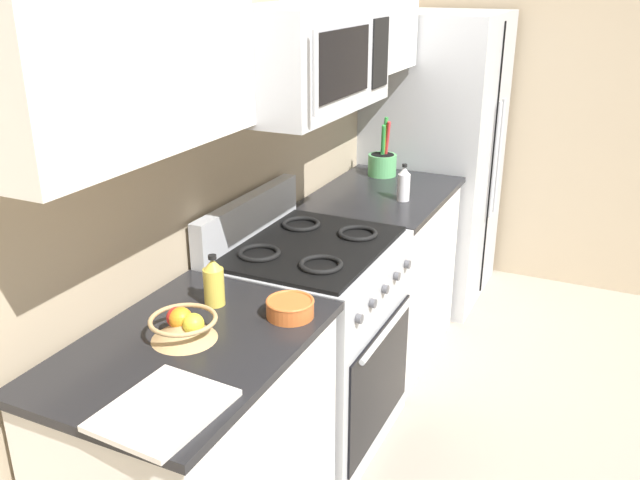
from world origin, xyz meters
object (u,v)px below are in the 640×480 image
object	(u,v)px
fruit_basket	(184,326)
prep_bowl	(290,307)
utensil_crock	(382,163)
cutting_board	(163,410)
refrigerator	(434,159)
bottle_oil	(214,282)
microwave	(302,58)
range_oven	(310,342)
bottle_vinegar	(404,184)

from	to	relation	value
fruit_basket	prep_bowl	distance (m)	0.35
utensil_crock	cutting_board	distance (m)	2.32
refrigerator	bottle_oil	xyz separation A→B (m)	(-2.32, 0.09, 0.12)
refrigerator	cutting_board	bearing A→B (deg)	-177.32
refrigerator	microwave	bearing A→B (deg)	178.51
bottle_oil	cutting_board	bearing A→B (deg)	-158.88
range_oven	fruit_basket	xyz separation A→B (m)	(-0.83, 0.02, 0.48)
utensil_crock	microwave	bearing A→B (deg)	-175.85
bottle_vinegar	prep_bowl	bearing A→B (deg)	-177.32
fruit_basket	cutting_board	xyz separation A→B (m)	(-0.34, -0.18, -0.04)
range_oven	bottle_oil	world-z (taller)	same
bottle_oil	refrigerator	bearing A→B (deg)	-2.12
range_oven	bottle_vinegar	size ratio (longest dim) A/B	5.92
utensil_crock	cutting_board	bearing A→B (deg)	-173.48
range_oven	utensil_crock	distance (m)	1.25
prep_bowl	range_oven	bearing A→B (deg)	19.90
microwave	cutting_board	world-z (taller)	microwave
utensil_crock	bottle_oil	xyz separation A→B (m)	(-1.73, -0.04, 0.01)
cutting_board	bottle_oil	distance (m)	0.62
range_oven	prep_bowl	xyz separation A→B (m)	(-0.56, -0.20, 0.47)
prep_bowl	utensil_crock	bearing A→B (deg)	10.45
refrigerator	bottle_oil	bearing A→B (deg)	177.88
microwave	utensil_crock	xyz separation A→B (m)	(1.14, 0.08, -0.68)
cutting_board	microwave	bearing A→B (deg)	8.81
range_oven	microwave	world-z (taller)	microwave
refrigerator	fruit_basket	size ratio (longest dim) A/B	8.31
bottle_oil	prep_bowl	size ratio (longest dim) A/B	1.13
bottle_oil	prep_bowl	xyz separation A→B (m)	(0.03, -0.27, -0.05)
microwave	prep_bowl	distance (m)	0.94
prep_bowl	bottle_oil	bearing A→B (deg)	96.57
microwave	refrigerator	bearing A→B (deg)	-1.49
microwave	fruit_basket	bearing A→B (deg)	-179.76
refrigerator	microwave	xyz separation A→B (m)	(-1.73, 0.05, 0.79)
range_oven	prep_bowl	world-z (taller)	range_oven
refrigerator	cutting_board	size ratio (longest dim) A/B	5.42
bottle_oil	microwave	bearing A→B (deg)	-3.94
microwave	bottle_oil	distance (m)	0.90
cutting_board	bottle_vinegar	bearing A→B (deg)	0.35
bottle_oil	prep_bowl	distance (m)	0.28
cutting_board	prep_bowl	distance (m)	0.61
refrigerator	bottle_oil	size ratio (longest dim) A/B	9.69
bottle_vinegar	cutting_board	bearing A→B (deg)	-179.65
microwave	prep_bowl	xyz separation A→B (m)	(-0.56, -0.23, -0.72)
microwave	range_oven	bearing A→B (deg)	-90.00
bottle_vinegar	prep_bowl	world-z (taller)	bottle_vinegar
microwave	bottle_vinegar	bearing A→B (deg)	-12.51
range_oven	refrigerator	bearing A→B (deg)	-0.57
refrigerator	bottle_vinegar	xyz separation A→B (m)	(-0.97, -0.12, 0.12)
range_oven	refrigerator	size ratio (longest dim) A/B	0.62
utensil_crock	cutting_board	xyz separation A→B (m)	(-2.30, -0.26, -0.06)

